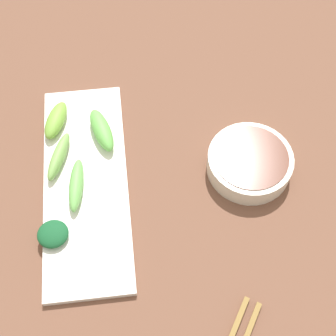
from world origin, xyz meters
name	(u,v)px	position (x,y,z in m)	size (l,w,h in m)	color
tabletop	(159,192)	(0.00, 0.00, 0.01)	(2.10, 2.10, 0.02)	brown
sauce_bowl	(250,162)	(-0.16, -0.02, 0.04)	(0.14, 0.14, 0.04)	silver
serving_plate	(86,184)	(0.12, -0.02, 0.03)	(0.14, 0.40, 0.01)	white
broccoli_stalk_0	(76,185)	(0.14, -0.01, 0.04)	(0.02, 0.10, 0.02)	#6BB857
broccoli_stalk_1	(102,130)	(0.09, -0.11, 0.05)	(0.03, 0.09, 0.03)	#65BB51
broccoli_stalk_2	(56,120)	(0.17, -0.15, 0.04)	(0.03, 0.08, 0.03)	#76B03F
broccoli_stalk_3	(59,156)	(0.16, -0.07, 0.04)	(0.02, 0.10, 0.02)	#79AF55
broccoli_leafy_4	(53,234)	(0.18, 0.07, 0.04)	(0.05, 0.05, 0.02)	#17542C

